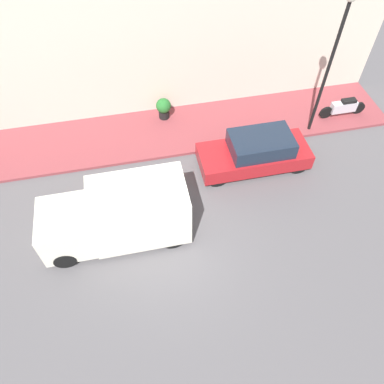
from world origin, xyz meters
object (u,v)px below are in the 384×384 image
Objects in this scene: streetlamp at (334,49)px; delivery_van at (118,216)px; parked_car at (256,152)px; scooter_silver at (344,107)px; potted_plant at (164,108)px.

delivery_van is at bearing 113.39° from streetlamp.
streetlamp is (3.43, -7.93, 2.59)m from delivery_van.
parked_car reaches higher than scooter_silver.
streetlamp is (1.35, -2.78, 2.97)m from parked_car.
delivery_van is (-2.08, 5.15, 0.39)m from parked_car.
streetlamp is at bearing -64.13° from parked_car.
streetlamp reaches higher than potted_plant.
scooter_silver is at bearing -73.11° from streetlamp.
streetlamp is at bearing -66.61° from delivery_van.
potted_plant is at bearing 41.60° from parked_car.
scooter_silver is (1.84, -4.41, -0.11)m from parked_car.
delivery_van is 9.02m from streetlamp.
parked_car is at bearing 112.67° from scooter_silver.
parked_car is at bearing -67.98° from delivery_van.
potted_plant is at bearing 71.42° from streetlamp.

